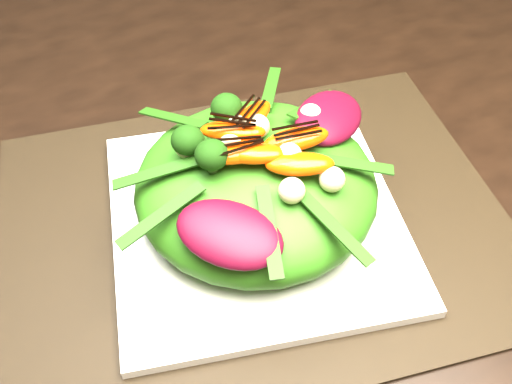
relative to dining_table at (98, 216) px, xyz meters
name	(u,v)px	position (x,y,z in m)	size (l,w,h in m)	color
dining_table	(98,216)	(0.00, 0.00, 0.00)	(1.60, 0.90, 0.75)	black
placemat	(256,223)	(0.13, -0.09, 0.02)	(0.47, 0.35, 0.00)	black
plate_base	(256,218)	(0.13, -0.09, 0.03)	(0.26, 0.26, 0.01)	silver
salad_bowl	(256,209)	(0.13, -0.09, 0.04)	(0.23, 0.23, 0.02)	silver
lettuce_mound	(256,185)	(0.13, -0.09, 0.07)	(0.21, 0.21, 0.07)	#306C14
radicchio_leaf	(329,118)	(0.21, -0.07, 0.11)	(0.08, 0.05, 0.02)	#420716
orange_segment	(234,145)	(0.12, -0.08, 0.12)	(0.06, 0.02, 0.01)	#EB3703
broccoli_floret	(161,145)	(0.06, -0.05, 0.12)	(0.04, 0.04, 0.04)	#173409
macadamia_nut	(318,173)	(0.16, -0.14, 0.12)	(0.02, 0.02, 0.02)	#C0BB87
balsamic_drizzle	(234,138)	(0.12, -0.08, 0.13)	(0.05, 0.00, 0.00)	black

